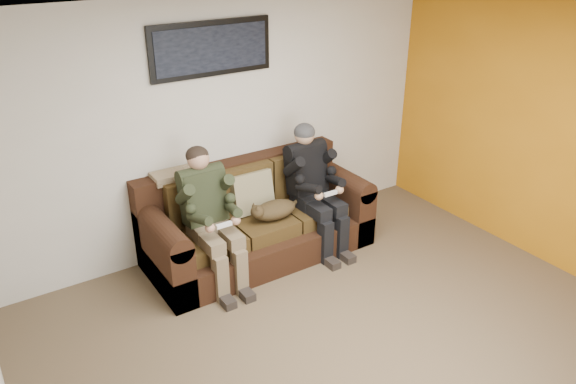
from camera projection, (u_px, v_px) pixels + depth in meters
floor at (360, 352)px, 4.59m from camera, size 5.00×5.00×0.00m
ceiling at (384, 24)px, 3.47m from camera, size 5.00×5.00×0.00m
wall_back at (226, 126)px, 5.73m from camera, size 5.00×0.00×5.00m
wall_right at (574, 144)px, 5.26m from camera, size 0.00×4.50×4.50m
accent_wall_right at (573, 144)px, 5.26m from camera, size 0.00×4.50×4.50m
sofa at (255, 221)px, 5.86m from camera, size 2.32×1.00×0.95m
throw_pillow at (252, 192)px, 5.75m from camera, size 0.44×0.21×0.44m
throw_blanket at (176, 175)px, 5.48m from camera, size 0.47×0.23×0.08m
person_left at (209, 210)px, 5.25m from camera, size 0.51×0.87×1.32m
person_right at (313, 180)px, 5.84m from camera, size 0.51×0.86×1.33m
cat at (273, 210)px, 5.64m from camera, size 0.66×0.26×0.24m
framed_poster at (212, 48)px, 5.30m from camera, size 1.25×0.05×0.52m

